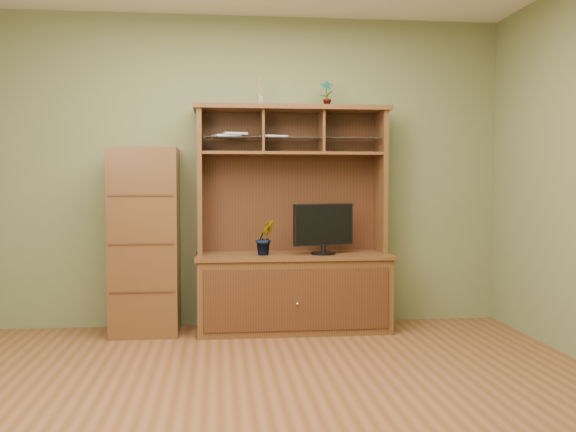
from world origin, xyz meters
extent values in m
cube|color=brown|center=(0.00, 0.00, -0.01)|extent=(4.50, 4.00, 0.02)
cube|color=#656C40|center=(0.00, 2.01, 1.35)|extent=(4.50, 0.02, 2.70)
cube|color=#656C40|center=(0.00, -2.01, 1.35)|extent=(4.50, 0.02, 2.70)
cube|color=#412612|center=(0.36, 1.71, 0.31)|extent=(1.60, 0.55, 0.62)
cube|color=#32190D|center=(0.36, 1.42, 0.31)|extent=(1.50, 0.01, 0.50)
sphere|color=silver|center=(0.36, 1.41, 0.28)|extent=(0.02, 0.02, 0.02)
cube|color=#412612|center=(0.36, 1.71, 0.64)|extent=(1.64, 0.59, 0.03)
cube|color=#412612|center=(-0.42, 1.80, 1.27)|extent=(0.04, 0.35, 1.25)
cube|color=#412612|center=(1.14, 1.80, 1.27)|extent=(0.04, 0.35, 1.25)
cube|color=#32190D|center=(0.36, 1.97, 1.27)|extent=(1.52, 0.02, 1.25)
cube|color=#412612|center=(0.36, 1.80, 1.88)|extent=(1.66, 0.40, 0.04)
cube|color=#412612|center=(0.36, 1.80, 1.50)|extent=(1.52, 0.32, 0.02)
cube|color=#412612|center=(0.10, 1.80, 1.69)|extent=(0.02, 0.31, 0.35)
cube|color=#412612|center=(0.61, 1.80, 1.69)|extent=(0.02, 0.31, 0.35)
cube|color=silver|center=(0.36, 1.79, 1.63)|extent=(1.50, 0.27, 0.01)
cylinder|color=black|center=(0.61, 1.65, 0.66)|extent=(0.21, 0.21, 0.02)
cylinder|color=black|center=(0.61, 1.65, 0.70)|extent=(0.04, 0.04, 0.07)
cube|color=black|center=(0.61, 1.65, 0.90)|extent=(0.52, 0.20, 0.35)
imported|color=#24581E|center=(0.12, 1.65, 0.80)|extent=(0.19, 0.17, 0.29)
imported|color=#325F21|center=(0.66, 1.80, 2.01)|extent=(0.13, 0.10, 0.23)
cylinder|color=silver|center=(0.08, 1.80, 1.95)|extent=(0.05, 0.05, 0.09)
cylinder|color=olive|center=(0.08, 1.80, 2.08)|extent=(0.03, 0.03, 0.17)
cube|color=#AFAFB4|center=(-0.20, 1.80, 1.64)|extent=(0.25, 0.22, 0.02)
cube|color=#AFAFB4|center=(-0.13, 1.80, 1.66)|extent=(0.22, 0.18, 0.02)
cube|color=#AFAFB4|center=(0.20, 1.80, 1.64)|extent=(0.24, 0.21, 0.02)
cube|color=#412612|center=(-0.87, 1.73, 0.77)|extent=(0.55, 0.49, 1.54)
cube|color=#32190D|center=(-0.87, 1.48, 0.38)|extent=(0.51, 0.01, 0.02)
cube|color=#32190D|center=(-0.87, 1.48, 0.77)|extent=(0.51, 0.01, 0.01)
cube|color=#32190D|center=(-0.87, 1.48, 1.15)|extent=(0.51, 0.01, 0.02)
camera|label=1|loc=(-0.28, -3.65, 1.25)|focal=40.00mm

